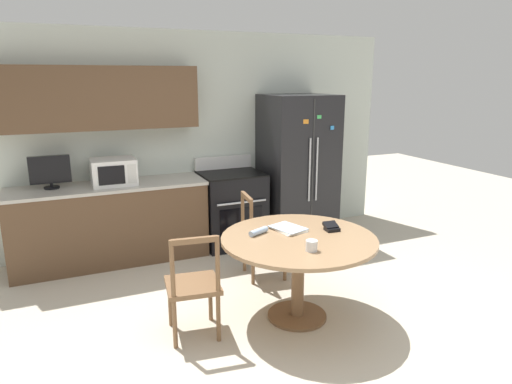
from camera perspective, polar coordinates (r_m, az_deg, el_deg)
ground_plane at (r=3.89m, az=4.89°, el=-17.91°), size 14.00×14.00×0.00m
back_wall at (r=5.66m, az=-10.25°, el=7.70°), size 5.20×0.44×2.60m
kitchen_counter at (r=5.44m, az=-17.67°, el=-3.73°), size 2.14×0.64×0.90m
refrigerator at (r=5.91m, az=5.20°, el=3.05°), size 0.85×0.79×1.85m
oven_range at (r=5.71m, az=-3.07°, el=-2.01°), size 0.75×0.68×1.08m
microwave at (r=5.29m, az=-17.38°, el=2.46°), size 0.47×0.40×0.29m
countertop_tv at (r=5.32m, az=-24.35°, el=2.41°), size 0.41×0.16×0.36m
dining_table at (r=3.94m, az=5.34°, el=-7.36°), size 1.32×1.32×0.75m
dining_chair_far at (r=4.79m, az=0.71°, el=-5.65°), size 0.47×0.47×0.90m
dining_chair_left at (r=3.76m, az=-7.86°, el=-11.58°), size 0.47×0.47×0.90m
candle_glass at (r=3.59m, az=7.00°, el=-6.78°), size 0.09×0.09×0.09m
folded_napkin at (r=3.93m, az=0.33°, el=-4.95°), size 0.20×0.13×0.05m
wallet at (r=4.09m, az=9.39°, el=-4.37°), size 0.13×0.14×0.07m
mail_stack at (r=4.06m, az=4.03°, el=-4.57°), size 0.30×0.35×0.02m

